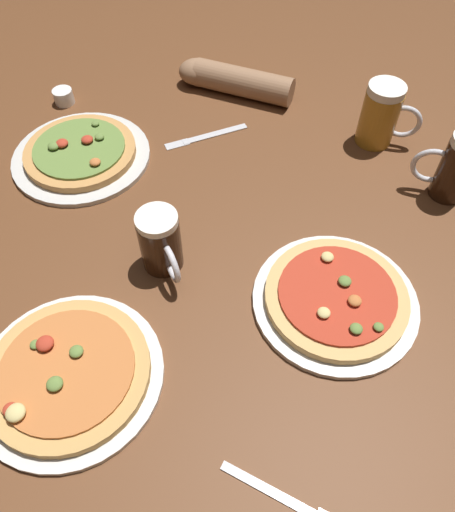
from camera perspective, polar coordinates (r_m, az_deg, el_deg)
name	(u,v)px	position (r m, az deg, el deg)	size (l,w,h in m)	color
ground_plane	(228,266)	(1.01, 0.00, -1.20)	(2.40, 2.40, 0.03)	brown
pizza_plate_near	(68,374)	(0.90, -17.87, -12.79)	(0.32, 0.32, 0.05)	silver
pizza_plate_far	(81,153)	(1.25, -16.56, 11.27)	(0.33, 0.33, 0.05)	silver
pizza_plate_side	(336,298)	(0.95, 12.38, -4.79)	(0.31, 0.31, 0.05)	silver
beer_mug_dark	(455,167)	(1.18, 24.73, 9.28)	(0.13, 0.08, 0.16)	black
beer_mug_amber	(381,115)	(1.27, 17.30, 15.25)	(0.14, 0.09, 0.15)	#B27A23
beer_mug_pale	(161,243)	(0.95, -7.68, 1.53)	(0.09, 0.12, 0.14)	black
ramekin_sauce	(64,97)	(1.44, -18.37, 17.04)	(0.05, 0.05, 0.04)	white
fork_left	(285,499)	(0.82, 6.63, -26.02)	(0.19, 0.09, 0.01)	silver
knife_right	(206,136)	(1.27, -2.51, 13.64)	(0.20, 0.12, 0.01)	silver
diner_arm	(231,79)	(1.40, 0.38, 19.68)	(0.32, 0.15, 0.07)	#936B4C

